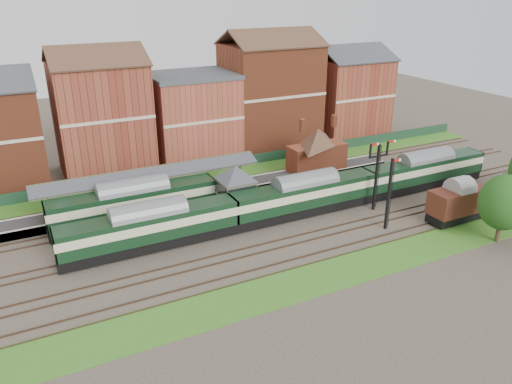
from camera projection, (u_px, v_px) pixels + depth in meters
name	position (u px, v px, depth m)	size (l,w,h in m)	color
ground	(273.00, 221.00, 55.59)	(160.00, 160.00, 0.00)	#473D33
grass_back	(218.00, 175.00, 68.76)	(90.00, 4.50, 0.06)	#2D6619
grass_front	(335.00, 273.00, 45.70)	(90.00, 5.00, 0.06)	#2D6619
fence	(212.00, 166.00, 70.12)	(90.00, 0.12, 1.50)	#193823
platform	(200.00, 194.00, 61.36)	(55.00, 3.40, 1.00)	#2D2D2D
signal_box	(236.00, 189.00, 55.79)	(5.40, 5.40, 6.00)	#6A7D59
brick_hut	(297.00, 193.00, 59.87)	(3.20, 2.64, 2.94)	maroon
station_building	(317.00, 149.00, 67.05)	(8.10, 8.10, 5.90)	brown
canopy	(149.00, 171.00, 57.29)	(26.00, 3.89, 4.08)	#42482D
semaphore_bracket	(377.00, 172.00, 56.72)	(3.60, 0.25, 8.18)	black
semaphore_siding	(389.00, 193.00, 52.36)	(1.23, 0.25, 8.00)	black
town_backdrop	(192.00, 112.00, 73.39)	(69.00, 10.00, 16.00)	brown
dmu_train	(305.00, 195.00, 56.35)	(53.78, 2.83, 4.13)	black
platform_railcar	(134.00, 202.00, 54.30)	(18.30, 2.88, 4.21)	black
goods_van_a	(457.00, 202.00, 54.83)	(6.60, 2.86, 4.00)	black
tree_far	(504.00, 203.00, 49.55)	(4.98, 4.98, 7.26)	#382619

